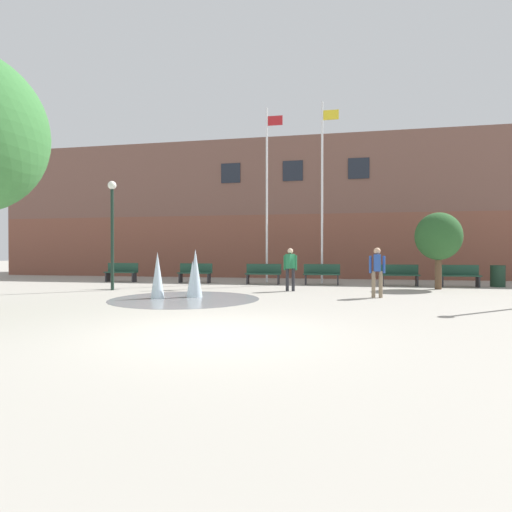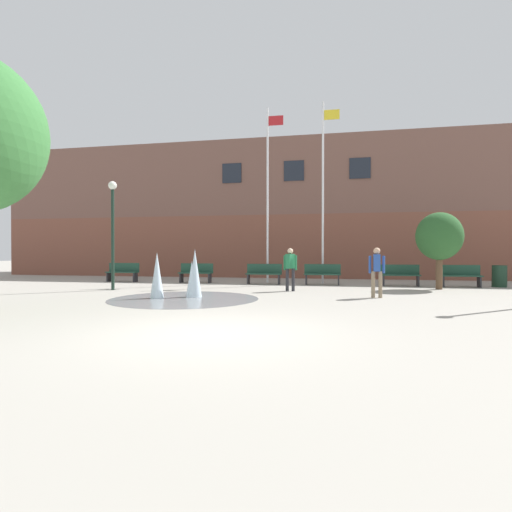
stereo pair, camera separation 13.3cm
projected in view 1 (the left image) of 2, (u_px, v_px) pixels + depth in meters
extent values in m
plane|color=#9E998E|center=(213.00, 333.00, 7.15)|extent=(100.00, 100.00, 0.00)
cube|color=brown|center=(297.00, 247.00, 24.81)|extent=(36.00, 6.00, 3.52)
cube|color=brown|center=(297.00, 184.00, 24.77)|extent=(36.00, 6.00, 4.31)
cube|color=#1E232D|center=(231.00, 173.00, 22.45)|extent=(1.10, 0.06, 1.10)
cube|color=#1E232D|center=(293.00, 171.00, 21.80)|extent=(1.10, 0.06, 1.10)
cube|color=#1E232D|center=(359.00, 168.00, 21.15)|extent=(1.10, 0.06, 1.10)
cylinder|color=gray|center=(185.00, 299.00, 12.33)|extent=(4.60, 4.60, 0.01)
cone|color=silver|center=(158.00, 275.00, 12.48)|extent=(0.43, 0.43, 1.45)
cone|color=silver|center=(195.00, 273.00, 12.87)|extent=(0.45, 0.45, 1.56)
cone|color=silver|center=(192.00, 279.00, 12.81)|extent=(0.39, 0.39, 1.17)
cube|color=#28282D|center=(108.00, 277.00, 19.49)|extent=(0.06, 0.40, 0.44)
cube|color=#28282D|center=(134.00, 277.00, 19.23)|extent=(0.06, 0.40, 0.44)
cube|color=#1E4233|center=(121.00, 272.00, 19.36)|extent=(1.60, 0.44, 0.05)
cube|color=#1E4233|center=(123.00, 267.00, 19.55)|extent=(1.60, 0.04, 0.42)
cube|color=#28282D|center=(181.00, 278.00, 18.83)|extent=(0.06, 0.40, 0.44)
cube|color=#28282D|center=(209.00, 278.00, 18.57)|extent=(0.06, 0.40, 0.44)
cube|color=#1E4233|center=(195.00, 273.00, 18.69)|extent=(1.60, 0.44, 0.05)
cube|color=#1E4233|center=(196.00, 268.00, 18.89)|extent=(1.60, 0.04, 0.42)
cube|color=#28282D|center=(248.00, 279.00, 18.06)|extent=(0.06, 0.40, 0.44)
cube|color=#28282D|center=(278.00, 279.00, 17.80)|extent=(0.06, 0.40, 0.44)
cube|color=#1E4233|center=(263.00, 274.00, 17.93)|extent=(1.60, 0.44, 0.05)
cube|color=#1E4233|center=(264.00, 268.00, 18.12)|extent=(1.60, 0.04, 0.42)
cube|color=#28282D|center=(306.00, 280.00, 17.71)|extent=(0.06, 0.40, 0.44)
cube|color=#28282D|center=(338.00, 280.00, 17.45)|extent=(0.06, 0.40, 0.44)
cube|color=#1E4233|center=(322.00, 274.00, 17.58)|extent=(1.60, 0.44, 0.05)
cube|color=#1E4233|center=(322.00, 269.00, 17.77)|extent=(1.60, 0.04, 0.42)
cube|color=#28282D|center=(382.00, 281.00, 17.14)|extent=(0.06, 0.40, 0.44)
cube|color=#28282D|center=(417.00, 281.00, 16.88)|extent=(0.06, 0.40, 0.44)
cube|color=#1E4233|center=(400.00, 275.00, 17.00)|extent=(1.60, 0.44, 0.05)
cube|color=#1E4233|center=(399.00, 269.00, 17.20)|extent=(1.60, 0.04, 0.42)
cube|color=#28282D|center=(441.00, 281.00, 16.65)|extent=(0.06, 0.40, 0.44)
cube|color=#28282D|center=(478.00, 282.00, 16.39)|extent=(0.06, 0.40, 0.44)
cube|color=#1E4233|center=(460.00, 276.00, 16.52)|extent=(1.60, 0.44, 0.05)
cube|color=#1E4233|center=(458.00, 270.00, 16.71)|extent=(1.60, 0.04, 0.42)
cylinder|color=#89755B|center=(373.00, 284.00, 12.68)|extent=(0.12, 0.12, 0.84)
cylinder|color=#89755B|center=(381.00, 285.00, 12.64)|extent=(0.12, 0.12, 0.84)
cube|color=#284C9E|center=(377.00, 263.00, 12.65)|extent=(0.21, 0.35, 0.54)
sphere|color=tan|center=(377.00, 251.00, 12.65)|extent=(0.21, 0.21, 0.21)
cylinder|color=#284C9E|center=(370.00, 264.00, 12.69)|extent=(0.08, 0.08, 0.55)
cylinder|color=#284C9E|center=(384.00, 265.00, 12.62)|extent=(0.08, 0.08, 0.55)
cylinder|color=#28282D|center=(287.00, 280.00, 14.80)|extent=(0.12, 0.12, 0.84)
cylinder|color=#28282D|center=(293.00, 280.00, 14.76)|extent=(0.12, 0.12, 0.84)
cube|color=#237547|center=(290.00, 261.00, 14.78)|extent=(0.34, 0.39, 0.54)
sphere|color=beige|center=(290.00, 251.00, 14.77)|extent=(0.21, 0.21, 0.21)
cylinder|color=#237547|center=(285.00, 263.00, 14.81)|extent=(0.08, 0.08, 0.55)
cylinder|color=#237547|center=(296.00, 263.00, 14.74)|extent=(0.08, 0.08, 0.55)
cylinder|color=silver|center=(267.00, 195.00, 18.98)|extent=(0.10, 0.10, 8.30)
cube|color=#B21E23|center=(275.00, 121.00, 18.87)|extent=(0.70, 0.02, 0.45)
cylinder|color=silver|center=(322.00, 193.00, 18.50)|extent=(0.10, 0.10, 8.41)
cube|color=yellow|center=(331.00, 115.00, 18.38)|extent=(0.70, 0.02, 0.45)
cylinder|color=#192D23|center=(112.00, 240.00, 15.13)|extent=(0.12, 0.12, 3.82)
sphere|color=white|center=(112.00, 185.00, 15.11)|extent=(0.32, 0.32, 0.32)
cylinder|color=#193323|center=(498.00, 276.00, 16.56)|extent=(0.56, 0.56, 0.90)
cylinder|color=brown|center=(438.00, 275.00, 15.51)|extent=(0.25, 0.25, 1.14)
ellipsoid|color=#285628|center=(438.00, 236.00, 15.49)|extent=(1.74, 1.74, 1.85)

